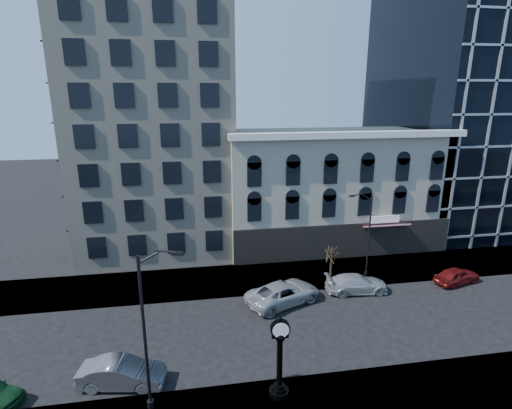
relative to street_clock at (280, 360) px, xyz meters
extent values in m
plane|color=black|center=(-1.56, 6.22, -2.28)|extent=(160.00, 160.00, 0.00)
cube|color=gray|center=(-1.56, 14.22, -2.22)|extent=(160.00, 6.00, 0.12)
cube|color=beige|center=(-7.56, 25.22, 16.72)|extent=(15.00, 15.00, 38.00)
cube|color=#ACA58D|center=(10.44, 22.22, 3.72)|extent=(22.00, 10.00, 12.00)
cube|color=white|center=(10.44, 17.02, 9.92)|extent=(22.60, 0.80, 0.60)
cube|color=black|center=(10.44, 17.17, -0.48)|extent=(22.00, 0.30, 3.60)
cube|color=maroon|center=(14.44, 16.62, 1.12)|extent=(4.50, 1.18, 0.55)
cube|color=black|center=(30.44, 27.22, 11.72)|extent=(20.00, 20.00, 28.00)
cylinder|color=black|center=(0.00, 0.00, -2.01)|extent=(1.08, 1.08, 0.30)
cylinder|color=black|center=(0.00, 0.00, -1.76)|extent=(0.79, 0.79, 0.20)
cylinder|color=black|center=(0.00, 0.00, -1.59)|extent=(0.59, 0.59, 0.16)
cylinder|color=black|center=(0.00, 0.00, -0.09)|extent=(0.31, 0.31, 2.85)
sphere|color=black|center=(0.00, 0.00, 1.43)|extent=(0.55, 0.55, 0.55)
cube|color=black|center=(0.00, 0.00, 1.53)|extent=(0.90, 0.26, 0.25)
cylinder|color=black|center=(0.00, 0.00, 1.93)|extent=(1.04, 0.37, 1.02)
cylinder|color=white|center=(0.00, -0.17, 1.93)|extent=(0.87, 0.07, 0.87)
cylinder|color=white|center=(0.00, 0.17, 1.93)|extent=(0.87, 0.07, 0.87)
sphere|color=black|center=(0.00, 0.00, 2.52)|extent=(0.20, 0.20, 0.20)
cylinder|color=black|center=(-6.82, 0.22, 2.13)|extent=(0.16, 0.16, 8.57)
cylinder|color=black|center=(-6.82, 0.22, -1.96)|extent=(0.36, 0.36, 0.40)
cube|color=black|center=(-4.98, -0.20, 6.56)|extent=(0.58, 0.33, 0.14)
cylinder|color=black|center=(10.91, 13.01, 1.51)|extent=(0.14, 0.14, 7.34)
cylinder|color=black|center=(10.91, 13.01, -1.99)|extent=(0.31, 0.31, 0.34)
cube|color=black|center=(9.30, 12.88, 5.31)|extent=(0.48, 0.23, 0.12)
cylinder|color=#322719|center=(7.47, 12.72, -1.03)|extent=(0.20, 0.20, 2.25)
imported|color=#595B60|center=(-8.54, 2.28, -1.49)|extent=(4.98, 2.42, 1.57)
imported|color=#A5A8AD|center=(2.52, 9.70, -1.44)|extent=(6.66, 4.98, 1.68)
imported|color=#A5A8AD|center=(8.91, 10.43, -1.53)|extent=(5.27, 2.44, 1.49)
imported|color=maroon|center=(18.06, 10.47, -1.57)|extent=(4.45, 2.66, 1.42)
camera|label=1|loc=(-4.22, -17.63, 13.77)|focal=28.00mm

